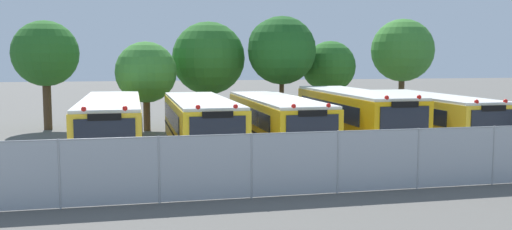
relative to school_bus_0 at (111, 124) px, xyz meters
The scene contains 14 objects.
ground_plane 7.53m from the school_bus_0, ahead, with size 160.00×160.00×0.00m, color #595651.
school_bus_0 is the anchor object (origin of this frame).
school_bus_1 3.82m from the school_bus_0, ahead, with size 2.60×10.00×2.53m.
school_bus_2 7.33m from the school_bus_0, ahead, with size 2.62×10.40×2.50m.
school_bus_3 11.10m from the school_bus_0, ahead, with size 2.58×10.27×2.76m.
school_bus_4 14.92m from the school_bus_0, ahead, with size 2.46×9.80×2.54m.
tree_0 10.86m from the school_bus_0, 112.74° to the left, with size 3.80×3.80×6.35m.
tree_1 8.17m from the school_bus_0, 77.04° to the left, with size 3.49×3.49×5.12m.
tree_2 11.64m from the school_bus_0, 61.00° to the left, with size 4.52×4.52×6.44m.
tree_3 12.88m from the school_bus_0, 39.53° to the left, with size 4.10×4.10×6.69m.
tree_4 16.05m from the school_bus_0, 34.66° to the left, with size 3.41×3.25×5.27m.
tree_5 20.78m from the school_bus_0, 26.72° to the left, with size 4.11×4.11×6.74m.
chainlink_fence 11.09m from the school_bus_0, 50.44° to the right, with size 21.80×0.07×1.96m.
traffic_cone 13.21m from the school_bus_0, 31.75° to the right, with size 0.42×0.42×0.55m, color #EA5914.
Camera 1 is at (-6.44, -24.30, 4.16)m, focal length 38.74 mm.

